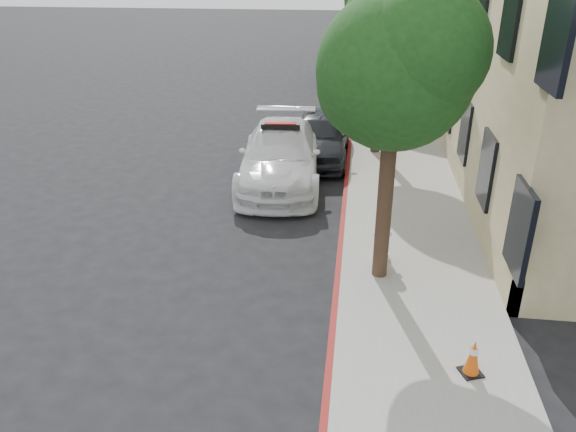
% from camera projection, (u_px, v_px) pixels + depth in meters
% --- Properties ---
extents(ground, '(120.00, 120.00, 0.00)m').
position_uv_depth(ground, '(257.00, 229.00, 13.70)').
color(ground, black).
rests_on(ground, ground).
extents(sidewalk, '(3.20, 50.00, 0.15)m').
position_uv_depth(sidewalk, '(391.00, 122.00, 22.23)').
color(sidewalk, gray).
rests_on(sidewalk, ground).
extents(curb_strip, '(0.12, 50.00, 0.15)m').
position_uv_depth(curb_strip, '(352.00, 120.00, 22.41)').
color(curb_strip, maroon).
rests_on(curb_strip, ground).
extents(tree_near, '(2.92, 2.82, 5.62)m').
position_uv_depth(tree_near, '(397.00, 70.00, 9.74)').
color(tree_near, black).
rests_on(tree_near, sidewalk).
extents(tree_mid, '(2.77, 2.64, 5.43)m').
position_uv_depth(tree_mid, '(384.00, 25.00, 16.98)').
color(tree_mid, black).
rests_on(tree_mid, sidewalk).
extents(police_car, '(2.69, 5.77, 1.78)m').
position_uv_depth(police_car, '(281.00, 155.00, 16.26)').
color(police_car, white).
rests_on(police_car, ground).
extents(parked_car_mid, '(1.83, 4.56, 1.55)m').
position_uv_depth(parked_car_mid, '(320.00, 135.00, 18.16)').
color(parked_car_mid, black).
rests_on(parked_car_mid, ground).
extents(parked_car_far, '(1.96, 4.96, 1.61)m').
position_uv_depth(parked_car_far, '(340.00, 67.00, 29.10)').
color(parked_car_far, black).
rests_on(parked_car_far, ground).
extents(fire_hydrant, '(0.40, 0.36, 0.94)m').
position_uv_depth(fire_hydrant, '(382.00, 239.00, 11.91)').
color(fire_hydrant, white).
rests_on(fire_hydrant, sidewalk).
extents(traffic_cone, '(0.42, 0.42, 0.62)m').
position_uv_depth(traffic_cone, '(473.00, 357.00, 8.65)').
color(traffic_cone, black).
rests_on(traffic_cone, sidewalk).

